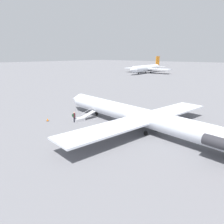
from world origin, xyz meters
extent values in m
plane|color=slate|center=(0.00, 0.00, 0.00)|extent=(600.00, 600.00, 0.00)
cylinder|color=silver|center=(0.00, 0.00, 2.01)|extent=(29.37, 6.23, 2.59)
cone|color=silver|center=(15.94, -2.01, 2.01)|extent=(3.15, 2.88, 2.54)
cube|color=silver|center=(-0.52, 7.57, 1.81)|extent=(5.65, 12.72, 0.26)
cube|color=silver|center=(-2.38, -7.20, 1.81)|extent=(5.65, 12.72, 0.26)
cylinder|color=#2D2D33|center=(-12.44, 3.40, 2.20)|extent=(3.23, 1.55, 1.17)
cylinder|color=black|center=(9.44, -1.19, 0.32)|extent=(0.66, 0.24, 0.64)
cylinder|color=#2D2D33|center=(9.44, -1.19, 0.74)|extent=(0.12, 0.12, 0.20)
cylinder|color=black|center=(-2.76, 1.52, 0.32)|extent=(0.66, 0.24, 0.64)
cylinder|color=#2D2D33|center=(-2.76, 1.52, 0.74)|extent=(0.12, 0.12, 0.20)
cylinder|color=black|center=(-3.05, -0.79, 0.32)|extent=(0.66, 0.24, 0.64)
cylinder|color=#2D2D33|center=(-3.05, -0.79, 0.74)|extent=(0.12, 0.12, 0.20)
cylinder|color=silver|center=(53.00, -85.31, 2.85)|extent=(6.75, 29.07, 3.68)
cone|color=silver|center=(51.24, -68.96, 2.85)|extent=(4.02, 4.41, 3.60)
cone|color=silver|center=(54.80, -102.02, 2.85)|extent=(4.10, 5.14, 3.60)
cube|color=orange|center=(54.70, -101.07, 6.71)|extent=(0.84, 5.15, 5.88)
cube|color=silver|center=(54.76, -101.58, 3.22)|extent=(10.47, 3.30, 0.18)
cube|color=silver|center=(45.31, -87.58, 2.57)|extent=(12.68, 7.15, 0.37)
cube|color=silver|center=(61.01, -85.89, 2.57)|extent=(12.68, 7.15, 0.37)
cylinder|color=black|center=(52.00, -75.98, 0.46)|extent=(0.32, 0.93, 0.91)
cylinder|color=#2D2D33|center=(52.00, -75.98, 1.05)|extent=(0.16, 0.16, 0.29)
cylinder|color=black|center=(51.67, -88.35, 0.46)|extent=(0.32, 0.93, 0.91)
cylinder|color=#2D2D33|center=(51.67, -88.35, 1.05)|extent=(0.16, 0.16, 0.29)
cylinder|color=black|center=(54.96, -88.00, 0.46)|extent=(0.32, 0.93, 0.91)
cylinder|color=#2D2D33|center=(54.96, -88.00, 1.05)|extent=(0.16, 0.16, 0.29)
cube|color=#B2B2B7|center=(9.24, 3.11, 0.25)|extent=(1.32, 1.92, 0.50)
cube|color=#B2B2B7|center=(8.99, 1.13, 0.83)|extent=(1.17, 2.33, 0.78)
cube|color=#B2B2B7|center=(9.44, 1.07, 1.33)|extent=(0.34, 2.21, 0.72)
cube|color=#23232D|center=(9.29, 4.03, 0.42)|extent=(0.23, 0.30, 0.85)
cylinder|color=#4C1E23|center=(9.29, 4.03, 1.18)|extent=(0.36, 0.36, 0.65)
sphere|color=tan|center=(9.29, 4.03, 1.62)|extent=(0.24, 0.24, 0.24)
cube|color=#23472D|center=(9.33, 4.30, 1.21)|extent=(0.30, 0.21, 0.44)
cube|color=black|center=(13.17, 6.59, 0.01)|extent=(0.44, 0.44, 0.03)
cone|color=orange|center=(13.17, 6.59, 0.24)|extent=(0.34, 0.34, 0.48)
camera|label=1|loc=(-17.76, 25.54, 10.70)|focal=35.00mm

